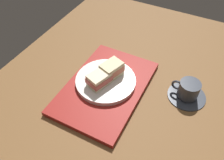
{
  "coord_description": "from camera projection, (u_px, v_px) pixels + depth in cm",
  "views": [
    {
      "loc": [
        44.98,
        20.4,
        64.67
      ],
      "look_at": [
        -4.97,
        -5.34,
        5.0
      ],
      "focal_mm": 37.09,
      "sensor_mm": 36.0,
      "label": 1
    }
  ],
  "objects": [
    {
      "name": "sandwich_near",
      "position": [
        112.0,
        70.0,
        0.84
      ],
      "size": [
        9.52,
        7.86,
        5.43
      ],
      "color": "beige",
      "rests_on": "sandwich_plate"
    },
    {
      "name": "sandwich_far",
      "position": [
        99.0,
        79.0,
        0.81
      ],
      "size": [
        9.51,
        8.22,
        4.78
      ],
      "color": "beige",
      "rests_on": "sandwich_plate"
    },
    {
      "name": "ground_plane",
      "position": [
        119.0,
        107.0,
        0.82
      ],
      "size": [
        140.0,
        100.0,
        3.0
      ],
      "primitive_type": "cube",
      "color": "brown"
    },
    {
      "name": "sandwich_plate",
      "position": [
        106.0,
        81.0,
        0.85
      ],
      "size": [
        22.05,
        22.05,
        1.71
      ],
      "primitive_type": "cylinder",
      "color": "silver",
      "rests_on": "serving_tray"
    },
    {
      "name": "coffee_cup",
      "position": [
        188.0,
        91.0,
        0.81
      ],
      "size": [
        13.6,
        13.6,
        6.76
      ],
      "color": "#333842",
      "rests_on": "ground_plane"
    },
    {
      "name": "serving_tray",
      "position": [
        106.0,
        87.0,
        0.85
      ],
      "size": [
        40.3,
        26.51,
        1.9
      ],
      "primitive_type": "cube",
      "color": "maroon",
      "rests_on": "ground_plane"
    }
  ]
}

